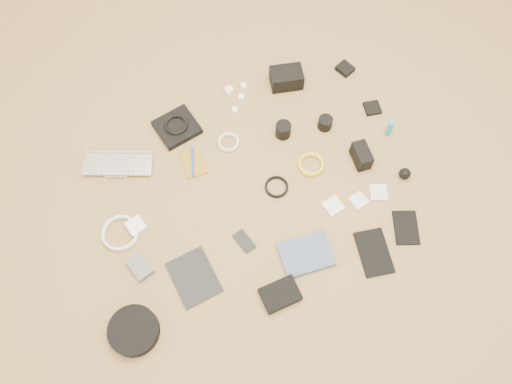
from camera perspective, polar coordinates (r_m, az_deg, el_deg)
name	(u,v)px	position (r m, az deg, el deg)	size (l,w,h in m)	color
laptop	(117,173)	(2.26, -15.59, 2.11)	(0.30, 0.21, 0.02)	silver
headphone_pouch	(177,127)	(2.32, -9.03, 7.32)	(0.18, 0.17, 0.03)	black
headphones	(176,125)	(2.30, -9.11, 7.62)	(0.11, 0.11, 0.01)	black
charger_a	(229,91)	(2.41, -3.10, 11.48)	(0.03, 0.03, 0.03)	white
charger_b	(241,98)	(2.39, -1.73, 10.74)	(0.03, 0.03, 0.03)	white
charger_c	(243,87)	(2.42, -1.45, 11.96)	(0.03, 0.03, 0.03)	white
charger_d	(235,110)	(2.35, -2.42, 9.32)	(0.03, 0.03, 0.02)	white
dslr_camera	(286,78)	(2.42, 3.49, 12.88)	(0.15, 0.10, 0.09)	black
lens_pouch	(345,69)	(2.52, 10.14, 13.70)	(0.07, 0.07, 0.03)	black
notebook_olive	(193,163)	(2.23, -7.22, 3.36)	(0.09, 0.14, 0.01)	brown
pen_blue	(193,162)	(2.22, -7.25, 3.46)	(0.01, 0.01, 0.15)	#153CB0
cable_white_a	(229,143)	(2.26, -3.15, 5.63)	(0.10, 0.10, 0.01)	silver
lens_a	(283,130)	(2.26, 3.12, 7.10)	(0.07, 0.07, 0.07)	black
lens_b	(325,123)	(2.31, 7.91, 7.82)	(0.07, 0.07, 0.06)	black
card_reader	(372,108)	(2.42, 13.15, 9.33)	(0.07, 0.07, 0.02)	black
power_brick	(136,226)	(2.13, -13.54, -3.83)	(0.07, 0.07, 0.03)	white
cable_white_b	(121,234)	(2.15, -15.19, -4.60)	(0.16, 0.16, 0.01)	silver
cable_black	(276,187)	(2.16, 2.35, 0.54)	(0.10, 0.10, 0.01)	black
cable_yellow	(311,165)	(2.22, 6.29, 3.07)	(0.12, 0.12, 0.01)	yellow
flash	(361,156)	(2.23, 11.95, 4.08)	(0.06, 0.11, 0.08)	black
lens_cleaner	(390,128)	(2.33, 15.05, 7.04)	(0.03, 0.03, 0.09)	teal
battery_charger	(140,267)	(2.07, -13.13, -8.32)	(0.07, 0.10, 0.03)	#525156
tablet	(194,277)	(2.03, -7.10, -9.65)	(0.16, 0.21, 0.01)	black
phone	(244,241)	(2.06, -1.36, -5.65)	(0.05, 0.10, 0.01)	black
filter_case_left	(333,206)	(2.15, 8.82, -1.58)	(0.07, 0.07, 0.01)	silver
filter_case_mid	(359,200)	(2.18, 11.67, -0.95)	(0.07, 0.07, 0.01)	silver
filter_case_right	(379,192)	(2.21, 13.83, -0.04)	(0.07, 0.07, 0.01)	silver
air_blower	(405,174)	(2.26, 16.64, 2.02)	(0.05, 0.05, 0.05)	black
headphone_case	(134,331)	(2.01, -13.79, -15.14)	(0.19, 0.19, 0.05)	black
drive_case	(280,294)	(1.99, 2.78, -11.61)	(0.15, 0.10, 0.04)	black
paperback	(312,272)	(2.03, 6.46, -9.09)	(0.15, 0.21, 0.02)	#3C4C66
notebook_black_a	(374,252)	(2.10, 13.33, -6.73)	(0.12, 0.19, 0.01)	black
notebook_black_b	(406,228)	(2.17, 16.76, -3.92)	(0.10, 0.15, 0.01)	black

